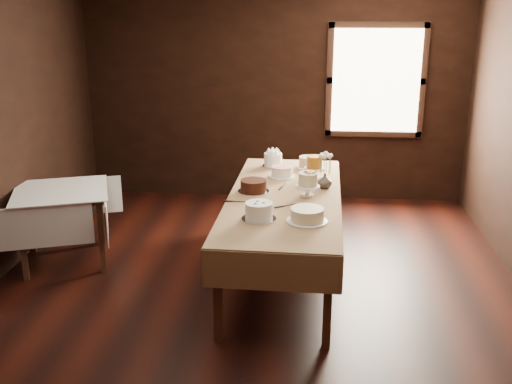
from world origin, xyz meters
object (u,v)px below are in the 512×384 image
Objects in this scene: cake_swirl at (259,212)px; cake_server_b at (317,214)px; cake_cream at (307,215)px; cake_speckled at (308,163)px; cake_caramel at (314,168)px; cake_chocolate at (253,186)px; cake_server_a at (290,205)px; side_table at (61,199)px; cake_flowers at (308,185)px; cake_server_e at (241,202)px; cake_server_d at (318,186)px; cake_lattice at (282,173)px; cake_server_c at (284,185)px; display_table at (284,202)px; cake_meringue at (273,160)px; flower_vase at (325,181)px.

cake_swirl is 1.29× the size of cake_server_b.
cake_cream is 0.22m from cake_server_b.
cake_caramel is (0.06, -0.41, 0.05)m from cake_speckled.
cake_server_a is at bearing -45.02° from cake_chocolate.
cake_flowers reaches higher than side_table.
cake_flowers reaches higher than cake_server_b.
cake_server_b reaches higher than side_table.
cake_chocolate reaches higher than cake_server_a.
cake_server_d is at bearing 36.94° from cake_server_e.
cake_caramel is 0.80× the size of cake_swirl.
side_table is at bearing -168.14° from cake_lattice.
cake_swirl is at bearing 177.36° from cake_cream.
cake_speckled is 1.11× the size of cake_server_a.
cake_speckled reaches higher than cake_server_c.
display_table is at bearing -178.86° from cake_flowers.
cake_lattice is 0.48m from cake_server_d.
cake_cream is (-0.06, -1.29, -0.05)m from cake_caramel.
flower_vase is (0.55, -0.76, 0.00)m from cake_meringue.
cake_caramel is at bearing 41.62° from cake_server_a.
cake_lattice is 1.21× the size of cake_server_a.
cake_server_a is (-0.15, 0.41, -0.05)m from cake_cream.
cake_speckled is (0.39, -0.01, -0.01)m from cake_meringue.
cake_lattice is at bearing 94.87° from display_table.
cake_server_c is at bearing 93.37° from display_table.
cake_swirl is at bearing -103.55° from cake_speckled.
cake_server_e is at bearing -105.11° from cake_chocolate.
cake_lattice is 1.21× the size of cake_server_e.
cake_server_c is at bearing 161.69° from cake_server_d.
side_table is at bearing 161.18° from cake_cream.
side_table is 1.96m from cake_chocolate.
cake_lattice is at bearing 62.78° from cake_server_a.
side_table is at bearing -169.96° from cake_caramel.
cake_speckled reaches higher than cake_server_d.
cake_swirl is (-0.13, -1.28, 0.02)m from cake_lattice.
cake_lattice is at bearing 122.43° from cake_server_d.
cake_caramel is (0.33, -0.01, 0.06)m from cake_lattice.
cake_chocolate is 0.37m from cake_server_c.
cake_chocolate is (-0.30, 0.08, 0.12)m from display_table.
cake_cream is 0.44m from cake_server_a.
cake_cream is at bearing -77.26° from cake_meringue.
cake_caramel is at bearing -32.61° from cake_server_c.
cake_server_b is 0.76m from flower_vase.
cake_server_b is at bearing -58.85° from display_table.
cake_meringue is (2.08, 0.87, 0.22)m from side_table.
cake_server_d is (0.11, 1.02, -0.05)m from cake_cream.
cake_swirl reaches higher than flower_vase.
cake_speckled is 1.70m from cake_cream.
cake_flowers is at bearing -8.57° from cake_chocolate.
cake_meringue reaches higher than cake_swirl.
cake_speckled is at bearing 77.81° from display_table.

